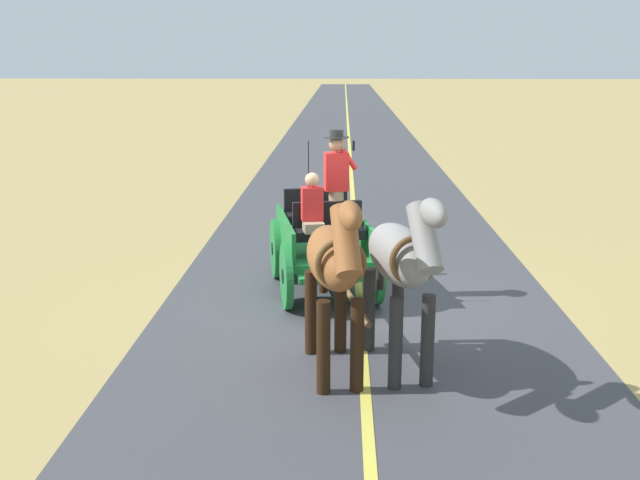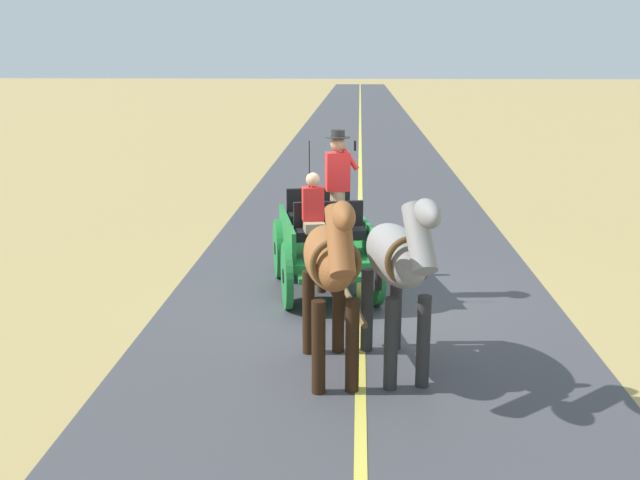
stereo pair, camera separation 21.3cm
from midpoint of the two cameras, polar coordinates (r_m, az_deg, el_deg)
ground_plane at (r=10.89m, az=3.74°, el=-4.79°), size 200.00×200.00×0.00m
road_surface at (r=10.89m, az=3.74°, el=-4.77°), size 5.79×160.00×0.01m
road_centre_stripe at (r=10.88m, az=3.74°, el=-4.75°), size 0.12×160.00×0.00m
horse_drawn_carriage at (r=11.09m, az=0.96°, el=0.00°), size 1.85×4.51×2.50m
horse_near_side at (r=8.17m, az=6.86°, el=-1.66°), size 0.90×2.15×2.21m
horse_off_side at (r=8.02m, az=1.59°, el=-1.88°), size 0.81×2.15×2.21m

